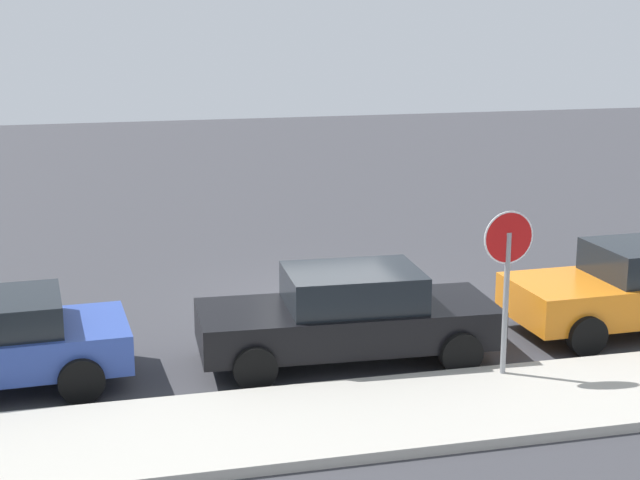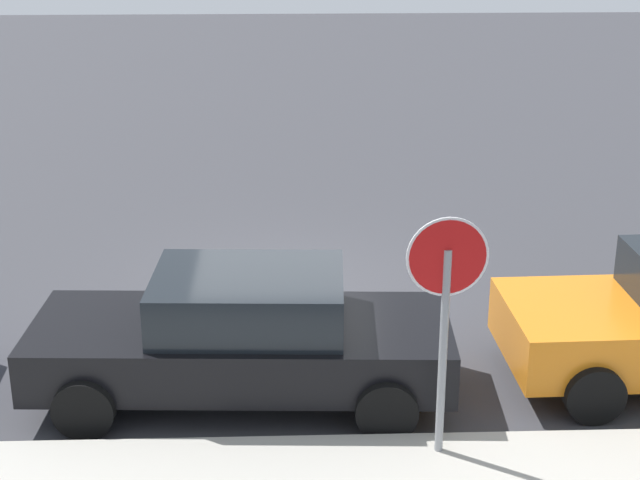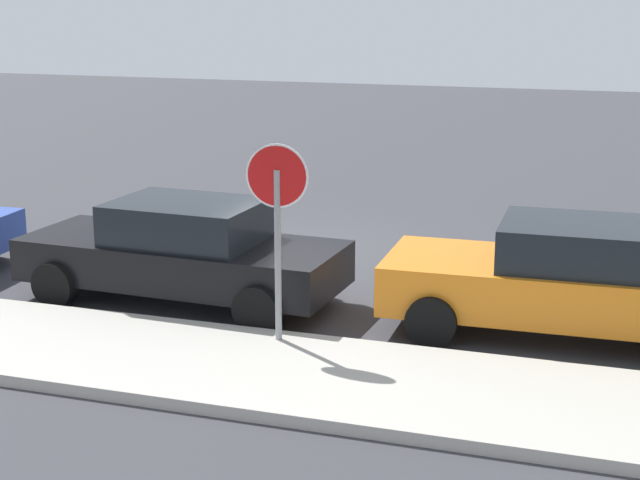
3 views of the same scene
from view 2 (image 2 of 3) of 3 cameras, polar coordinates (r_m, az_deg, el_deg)
name	(u,v)px [view 2 (image 2 of 3)]	position (r m, az deg, el deg)	size (l,w,h in m)	color
ground_plane	(288,290)	(13.66, -1.86, -2.91)	(60.00, 60.00, 0.00)	#38383D
stop_sign	(446,299)	(9.09, 7.32, -3.44)	(0.76, 0.08, 2.54)	gray
parked_car_black	(243,336)	(10.67, -4.48, -5.59)	(4.59, 2.11, 1.45)	black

